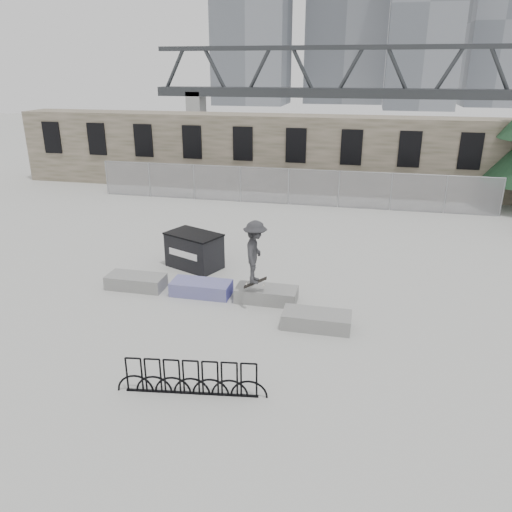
{
  "coord_description": "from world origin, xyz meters",
  "views": [
    {
      "loc": [
        4.18,
        -14.34,
        7.21
      ],
      "look_at": [
        0.78,
        0.83,
        1.3
      ],
      "focal_mm": 35.0,
      "sensor_mm": 36.0,
      "label": 1
    }
  ],
  "objects_px": {
    "planter_center_right": "(266,294)",
    "bike_rack": "(191,378)",
    "planter_far_left": "(136,281)",
    "skateboarder": "(255,252)",
    "dumpster": "(194,250)",
    "planter_offset": "(317,319)",
    "planter_center_left": "(201,287)"
  },
  "relations": [
    {
      "from": "planter_center_right",
      "to": "bike_rack",
      "type": "bearing_deg",
      "value": -97.77
    },
    {
      "from": "planter_far_left",
      "to": "skateboarder",
      "type": "xyz_separation_m",
      "value": [
        4.33,
        -0.38,
        1.56
      ]
    },
    {
      "from": "planter_center_right",
      "to": "dumpster",
      "type": "xyz_separation_m",
      "value": [
        -3.28,
        2.33,
        0.43
      ]
    },
    {
      "from": "planter_offset",
      "to": "planter_far_left",
      "type": "bearing_deg",
      "value": 167.39
    },
    {
      "from": "planter_far_left",
      "to": "planter_center_right",
      "type": "bearing_deg",
      "value": -0.35
    },
    {
      "from": "planter_far_left",
      "to": "planter_center_left",
      "type": "bearing_deg",
      "value": -0.46
    },
    {
      "from": "planter_far_left",
      "to": "planter_center_right",
      "type": "relative_size",
      "value": 1.0
    },
    {
      "from": "planter_offset",
      "to": "dumpster",
      "type": "relative_size",
      "value": 0.84
    },
    {
      "from": "planter_center_left",
      "to": "skateboarder",
      "type": "distance_m",
      "value": 2.52
    },
    {
      "from": "planter_center_right",
      "to": "bike_rack",
      "type": "xyz_separation_m",
      "value": [
        -0.72,
        -5.27,
        0.18
      ]
    },
    {
      "from": "bike_rack",
      "to": "dumpster",
      "type": "bearing_deg",
      "value": 108.66
    },
    {
      "from": "planter_center_left",
      "to": "skateboarder",
      "type": "bearing_deg",
      "value": -10.53
    },
    {
      "from": "planter_center_left",
      "to": "dumpster",
      "type": "bearing_deg",
      "value": 114.17
    },
    {
      "from": "planter_far_left",
      "to": "skateboarder",
      "type": "relative_size",
      "value": 0.9
    },
    {
      "from": "planter_far_left",
      "to": "dumpster",
      "type": "relative_size",
      "value": 0.84
    },
    {
      "from": "planter_center_right",
      "to": "skateboarder",
      "type": "relative_size",
      "value": 0.9
    },
    {
      "from": "planter_center_right",
      "to": "bike_rack",
      "type": "distance_m",
      "value": 5.32
    },
    {
      "from": "skateboarder",
      "to": "planter_center_right",
      "type": "bearing_deg",
      "value": -45.27
    },
    {
      "from": "planter_offset",
      "to": "dumpster",
      "type": "distance_m",
      "value": 6.31
    },
    {
      "from": "planter_center_left",
      "to": "dumpster",
      "type": "xyz_separation_m",
      "value": [
        -1.04,
        2.32,
        0.43
      ]
    },
    {
      "from": "bike_rack",
      "to": "planter_offset",
      "type": "bearing_deg",
      "value": 56.96
    },
    {
      "from": "dumpster",
      "to": "planter_offset",
      "type": "bearing_deg",
      "value": -12.85
    },
    {
      "from": "planter_center_right",
      "to": "dumpster",
      "type": "relative_size",
      "value": 0.84
    },
    {
      "from": "planter_center_right",
      "to": "dumpster",
      "type": "distance_m",
      "value": 4.05
    },
    {
      "from": "planter_offset",
      "to": "bike_rack",
      "type": "xyz_separation_m",
      "value": [
        -2.51,
        -3.86,
        0.18
      ]
    },
    {
      "from": "planter_center_left",
      "to": "planter_offset",
      "type": "height_order",
      "value": "same"
    },
    {
      "from": "planter_center_left",
      "to": "planter_center_right",
      "type": "height_order",
      "value": "same"
    },
    {
      "from": "planter_far_left",
      "to": "dumpster",
      "type": "bearing_deg",
      "value": 59.69
    },
    {
      "from": "planter_far_left",
      "to": "dumpster",
      "type": "height_order",
      "value": "dumpster"
    },
    {
      "from": "planter_far_left",
      "to": "skateboarder",
      "type": "bearing_deg",
      "value": -5.03
    },
    {
      "from": "planter_offset",
      "to": "skateboarder",
      "type": "height_order",
      "value": "skateboarder"
    },
    {
      "from": "bike_rack",
      "to": "skateboarder",
      "type": "distance_m",
      "value": 5.12
    }
  ]
}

